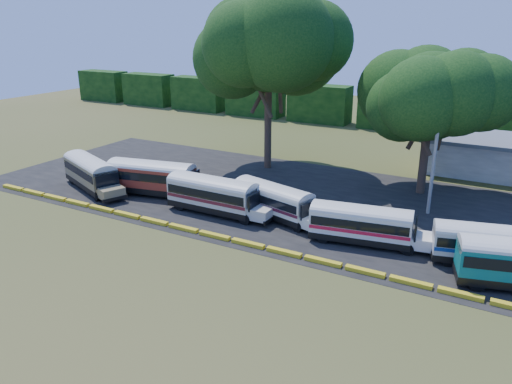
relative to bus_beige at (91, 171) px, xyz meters
The scene contains 13 objects.
ground 19.32m from the bus_beige, 14.71° to the right, with size 160.00×160.00×0.00m, color #334617.
asphalt_strip 20.93m from the bus_beige, 19.96° to the left, with size 64.00×24.00×0.02m, color black.
curb 19.07m from the bus_beige, 11.79° to the right, with size 53.70×0.45×0.30m.
treeline_backdrop 46.97m from the bus_beige, 66.67° to the left, with size 130.00×4.00×6.00m.
bus_beige is the anchor object (origin of this frame).
bus_red 6.75m from the bus_beige, 14.14° to the left, with size 10.52×4.45×3.36m.
bus_cream_west 14.26m from the bus_beige, ahead, with size 9.90×2.54×3.25m.
bus_cream_east 19.42m from the bus_beige, ahead, with size 9.31×4.54×2.98m.
bus_white_red 27.47m from the bus_beige, ahead, with size 9.37×3.71×3.00m.
bus_white_blue 36.26m from the bus_beige, ahead, with size 9.22×4.33×2.94m.
tree_west 22.46m from the bus_beige, 52.77° to the left, with size 13.35×13.35×18.33m.
tree_center 33.23m from the bus_beige, 27.08° to the left, with size 11.04×11.04×13.40m.
utility_pole 32.10m from the bus_beige, 17.10° to the left, with size 1.60×0.30×8.49m.
Camera 1 is at (18.50, -28.45, 16.06)m, focal length 35.00 mm.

